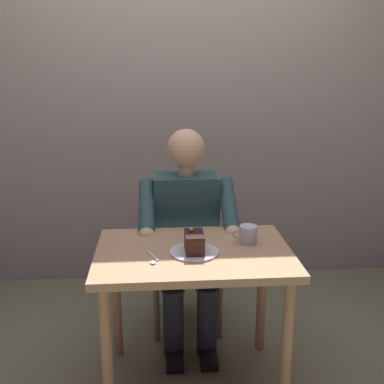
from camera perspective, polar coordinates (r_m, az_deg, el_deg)
ground_plane at (r=2.49m, az=0.19°, el=-22.29°), size 14.00×14.00×0.00m
cafe_rear_panel at (r=3.21m, az=-1.67°, el=15.14°), size 6.40×0.12×3.00m
dining_table at (r=2.17m, az=0.21°, el=-9.79°), size 0.90×0.61×0.70m
chair at (r=2.79m, az=-0.84°, el=-6.49°), size 0.42×0.42×0.88m
seated_person at (r=2.57m, az=-0.60°, el=-5.13°), size 0.53×0.58×1.19m
dessert_plate at (r=2.10m, az=0.29°, el=-7.45°), size 0.22×0.22×0.01m
cake_slice at (r=2.08m, az=0.29°, el=-6.22°), size 0.09×0.14×0.11m
coffee_cup at (r=2.22m, az=6.93°, el=-5.18°), size 0.12×0.09×0.08m
dessert_spoon at (r=2.03m, az=-4.87°, el=-8.34°), size 0.06×0.14×0.01m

